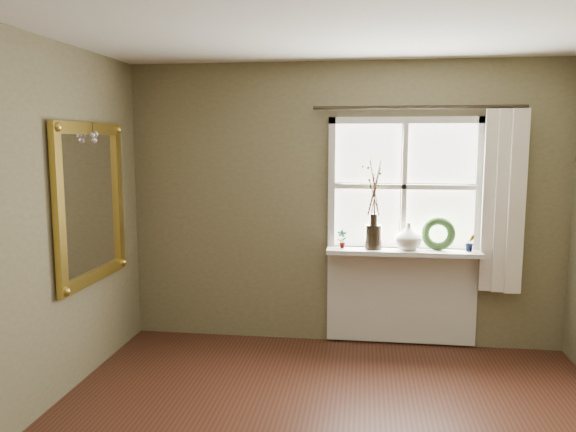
# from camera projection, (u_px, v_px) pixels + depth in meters

# --- Properties ---
(wall_back) EXTENTS (4.00, 0.10, 2.60)m
(wall_back) POSITION_uv_depth(u_px,v_px,m) (343.00, 204.00, 5.22)
(wall_back) COLOR #696345
(wall_back) RESTS_ON ground
(window_frame) EXTENTS (1.36, 0.06, 1.24)m
(window_frame) POSITION_uv_depth(u_px,v_px,m) (404.00, 186.00, 5.06)
(window_frame) COLOR silver
(window_frame) RESTS_ON wall_back
(window_sill) EXTENTS (1.36, 0.26, 0.04)m
(window_sill) POSITION_uv_depth(u_px,v_px,m) (403.00, 252.00, 5.03)
(window_sill) COLOR silver
(window_sill) RESTS_ON wall_back
(window_apron) EXTENTS (1.36, 0.04, 0.88)m
(window_apron) POSITION_uv_depth(u_px,v_px,m) (401.00, 296.00, 5.19)
(window_apron) COLOR silver
(window_apron) RESTS_ON ground
(dark_jug) EXTENTS (0.19, 0.19, 0.22)m
(dark_jug) POSITION_uv_depth(u_px,v_px,m) (373.00, 237.00, 5.05)
(dark_jug) COLOR black
(dark_jug) RESTS_ON window_sill
(cream_vase) EXTENTS (0.30, 0.30, 0.24)m
(cream_vase) POSITION_uv_depth(u_px,v_px,m) (408.00, 236.00, 5.00)
(cream_vase) COLOR beige
(cream_vase) RESTS_ON window_sill
(wreath) EXTENTS (0.32, 0.21, 0.31)m
(wreath) POSITION_uv_depth(u_px,v_px,m) (438.00, 237.00, 5.01)
(wreath) COLOR #26421D
(wreath) RESTS_ON window_sill
(potted_plant_left) EXTENTS (0.10, 0.07, 0.17)m
(potted_plant_left) POSITION_uv_depth(u_px,v_px,m) (342.00, 239.00, 5.09)
(potted_plant_left) COLOR #26421D
(potted_plant_left) RESTS_ON window_sill
(potted_plant_right) EXTENTS (0.10, 0.09, 0.16)m
(potted_plant_right) POSITION_uv_depth(u_px,v_px,m) (470.00, 243.00, 4.94)
(potted_plant_right) COLOR #26421D
(potted_plant_right) RESTS_ON window_sill
(curtain) EXTENTS (0.36, 0.12, 1.59)m
(curtain) POSITION_uv_depth(u_px,v_px,m) (503.00, 202.00, 4.86)
(curtain) COLOR beige
(curtain) RESTS_ON wall_back
(curtain_rod) EXTENTS (1.84, 0.03, 0.03)m
(curtain_rod) POSITION_uv_depth(u_px,v_px,m) (418.00, 107.00, 4.89)
(curtain_rod) COLOR black
(curtain_rod) RESTS_ON wall_back
(gilt_mirror) EXTENTS (0.10, 1.07, 1.28)m
(gilt_mirror) POSITION_uv_depth(u_px,v_px,m) (91.00, 203.00, 4.47)
(gilt_mirror) COLOR white
(gilt_mirror) RESTS_ON wall_left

